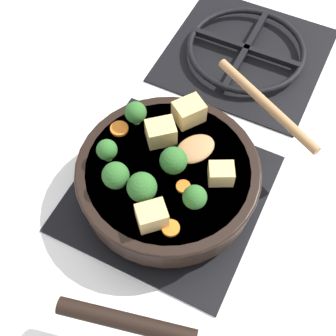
# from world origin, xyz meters

# --- Properties ---
(ground_plane) EXTENTS (2.40, 2.40, 0.00)m
(ground_plane) POSITION_xyz_m (0.00, 0.00, 0.00)
(ground_plane) COLOR white
(front_burner_grate) EXTENTS (0.31, 0.31, 0.03)m
(front_burner_grate) POSITION_xyz_m (0.00, 0.00, 0.01)
(front_burner_grate) COLOR black
(front_burner_grate) RESTS_ON ground_plane
(rear_burner_grate) EXTENTS (0.31, 0.31, 0.03)m
(rear_burner_grate) POSITION_xyz_m (0.00, 0.36, 0.01)
(rear_burner_grate) COLOR black
(rear_burner_grate) RESTS_ON ground_plane
(skillet_pan) EXTENTS (0.29, 0.41, 0.06)m
(skillet_pan) POSITION_xyz_m (0.00, -0.00, 0.06)
(skillet_pan) COLOR black
(skillet_pan) RESTS_ON front_burner_grate
(wooden_spoon) EXTENTS (0.22, 0.24, 0.02)m
(wooden_spoon) POSITION_xyz_m (0.06, 0.12, 0.09)
(wooden_spoon) COLOR #A87A4C
(wooden_spoon) RESTS_ON skillet_pan
(tofu_cube_center_large) EXTENTS (0.05, 0.04, 0.03)m
(tofu_cube_center_large) POSITION_xyz_m (0.08, 0.02, 0.10)
(tofu_cube_center_large) COLOR #DBB770
(tofu_cube_center_large) RESTS_ON skillet_pan
(tofu_cube_near_handle) EXTENTS (0.06, 0.06, 0.04)m
(tofu_cube_near_handle) POSITION_xyz_m (-0.03, 0.04, 0.10)
(tofu_cube_near_handle) COLOR #DBB770
(tofu_cube_near_handle) RESTS_ON skillet_pan
(tofu_cube_east_chunk) EXTENTS (0.06, 0.06, 0.04)m
(tofu_cube_east_chunk) POSITION_xyz_m (-0.01, 0.10, 0.10)
(tofu_cube_east_chunk) COLOR #DBB770
(tofu_cube_east_chunk) RESTS_ON skillet_pan
(tofu_cube_west_chunk) EXTENTS (0.05, 0.05, 0.03)m
(tofu_cube_west_chunk) POSITION_xyz_m (0.02, -0.09, 0.10)
(tofu_cube_west_chunk) COLOR #DBB770
(tofu_cube_west_chunk) RESTS_ON skillet_pan
(broccoli_floret_near_spoon) EXTENTS (0.04, 0.04, 0.05)m
(broccoli_floret_near_spoon) POSITION_xyz_m (0.01, 0.00, 0.11)
(broccoli_floret_near_spoon) COLOR #709956
(broccoli_floret_near_spoon) RESTS_ON skillet_pan
(broccoli_floret_center_top) EXTENTS (0.03, 0.03, 0.04)m
(broccoli_floret_center_top) POSITION_xyz_m (-0.09, -0.03, 0.11)
(broccoli_floret_center_top) COLOR #709956
(broccoli_floret_center_top) RESTS_ON skillet_pan
(broccoli_floret_east_rim) EXTENTS (0.04, 0.04, 0.04)m
(broccoli_floret_east_rim) POSITION_xyz_m (-0.09, 0.06, 0.11)
(broccoli_floret_east_rim) COLOR #709956
(broccoli_floret_east_rim) RESTS_ON skillet_pan
(broccoli_floret_west_rim) EXTENTS (0.04, 0.04, 0.05)m
(broccoli_floret_west_rim) POSITION_xyz_m (-0.01, -0.06, 0.11)
(broccoli_floret_west_rim) COLOR #709956
(broccoli_floret_west_rim) RESTS_ON skillet_pan
(broccoli_floret_north_edge) EXTENTS (0.04, 0.04, 0.05)m
(broccoli_floret_north_edge) POSITION_xyz_m (-0.06, -0.06, 0.11)
(broccoli_floret_north_edge) COLOR #709956
(broccoli_floret_north_edge) RESTS_ON skillet_pan
(broccoli_floret_south_cluster) EXTENTS (0.04, 0.04, 0.04)m
(broccoli_floret_south_cluster) POSITION_xyz_m (0.06, -0.04, 0.11)
(broccoli_floret_south_cluster) COLOR #709956
(broccoli_floret_south_cluster) RESTS_ON skillet_pan
(carrot_slice_orange_thin) EXTENTS (0.03, 0.03, 0.01)m
(carrot_slice_orange_thin) POSITION_xyz_m (-0.10, 0.03, 0.08)
(carrot_slice_orange_thin) COLOR orange
(carrot_slice_orange_thin) RESTS_ON skillet_pan
(carrot_slice_near_center) EXTENTS (0.03, 0.03, 0.01)m
(carrot_slice_near_center) POSITION_xyz_m (0.05, -0.09, 0.08)
(carrot_slice_near_center) COLOR orange
(carrot_slice_near_center) RESTS_ON skillet_pan
(carrot_slice_edge_slice) EXTENTS (0.02, 0.02, 0.01)m
(carrot_slice_edge_slice) POSITION_xyz_m (0.04, -0.02, 0.08)
(carrot_slice_edge_slice) COLOR orange
(carrot_slice_edge_slice) RESTS_ON skillet_pan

